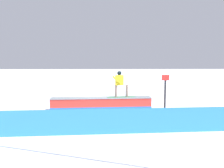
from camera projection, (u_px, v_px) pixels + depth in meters
ground_plane at (101, 111)px, 11.63m from camera, size 120.00×120.00×0.00m
grind_box at (101, 105)px, 11.60m from camera, size 5.30×0.89×0.73m
snowboarder at (120, 83)px, 11.55m from camera, size 1.53×0.56×1.39m
safety_fence at (99, 122)px, 7.87m from camera, size 13.03×0.73×0.93m
trail_marker at (165, 91)px, 11.76m from camera, size 0.40×0.10×1.91m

